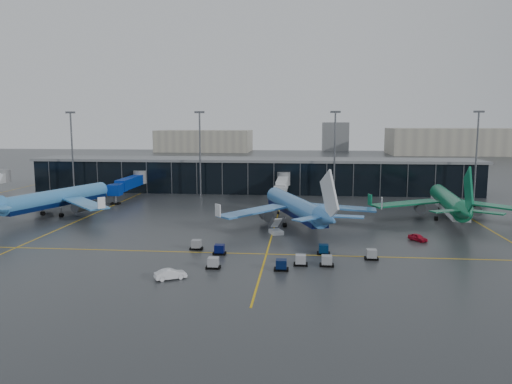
# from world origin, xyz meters

# --- Properties ---
(ground) EXTENTS (600.00, 600.00, 0.00)m
(ground) POSITION_xyz_m (0.00, 0.00, 0.00)
(ground) COLOR #282B2D
(ground) RESTS_ON ground
(terminal_pier) EXTENTS (142.00, 17.00, 10.70)m
(terminal_pier) POSITION_xyz_m (0.00, 62.00, 5.42)
(terminal_pier) COLOR black
(terminal_pier) RESTS_ON ground
(jet_bridges) EXTENTS (94.00, 27.50, 7.20)m
(jet_bridges) POSITION_xyz_m (-35.00, 42.99, 4.55)
(jet_bridges) COLOR #595B60
(jet_bridges) RESTS_ON ground
(flood_masts) EXTENTS (203.00, 0.50, 25.50)m
(flood_masts) POSITION_xyz_m (5.00, 50.00, 13.81)
(flood_masts) COLOR #595B60
(flood_masts) RESTS_ON ground
(distant_hangars) EXTENTS (260.00, 71.00, 22.00)m
(distant_hangars) POSITION_xyz_m (49.94, 270.08, 8.79)
(distant_hangars) COLOR #B2AD99
(distant_hangars) RESTS_ON ground
(taxi_lines) EXTENTS (220.00, 120.00, 0.02)m
(taxi_lines) POSITION_xyz_m (10.00, 10.61, 0.01)
(taxi_lines) COLOR gold
(taxi_lines) RESTS_ON ground
(airliner_arkefly) EXTENTS (48.67, 52.06, 13.13)m
(airliner_arkefly) POSITION_xyz_m (-43.01, 16.39, 6.57)
(airliner_arkefly) COLOR #3C84C6
(airliner_arkefly) RESTS_ON ground
(airliner_klm_near) EXTENTS (49.75, 52.91, 13.14)m
(airliner_klm_near) POSITION_xyz_m (14.27, 10.19, 6.57)
(airliner_klm_near) COLOR #3978BD
(airliner_klm_near) RESTS_ON ground
(airliner_aer_lingus) EXTENTS (41.44, 46.11, 13.12)m
(airliner_aer_lingus) POSITION_xyz_m (49.47, 19.71, 6.56)
(airliner_aer_lingus) COLOR #0B633D
(airliner_aer_lingus) RESTS_ON ground
(baggage_carts) EXTENTS (32.13, 12.68, 1.70)m
(baggage_carts) POSITION_xyz_m (12.22, -18.87, 0.76)
(baggage_carts) COLOR black
(baggage_carts) RESTS_ON ground
(mobile_airstair) EXTENTS (3.27, 3.80, 3.45)m
(mobile_airstair) POSITION_xyz_m (10.76, 0.53, 0.77)
(mobile_airstair) COLOR silver
(mobile_airstair) RESTS_ON ground
(service_van_red) EXTENTS (3.57, 4.12, 1.34)m
(service_van_red) POSITION_xyz_m (37.79, -2.76, 0.67)
(service_van_red) COLOR #B40D25
(service_van_red) RESTS_ON ground
(service_van_white) EXTENTS (4.75, 3.59, 1.50)m
(service_van_white) POSITION_xyz_m (-2.63, -30.00, 0.75)
(service_van_white) COLOR white
(service_van_white) RESTS_ON ground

